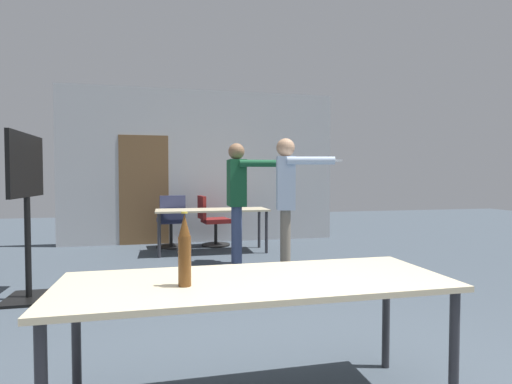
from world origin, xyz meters
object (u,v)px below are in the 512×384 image
Objects in this scene: office_chair_far_right at (212,223)px; office_chair_far_left at (171,223)px; beer_bottle at (185,251)px; person_center_tall at (287,192)px; tv_screen at (27,198)px; person_right_polo at (237,191)px.

office_chair_far_left is at bearing -93.19° from office_chair_far_right.
person_center_tall is at bearing 63.89° from beer_bottle.
tv_screen is at bearing 120.47° from beer_bottle.
tv_screen is 2.92m from beer_bottle.
tv_screen reaches higher than office_chair_far_left.
office_chair_far_left is (-0.72, -0.06, 0.02)m from office_chair_far_right.
tv_screen is 0.97× the size of person_center_tall.
office_chair_far_left is at bearing -135.53° from person_center_tall.
person_right_polo is 3.80m from beer_bottle.
person_center_tall is at bearing 34.62° from person_right_polo.
beer_bottle is (-0.93, -3.68, -0.16)m from person_right_polo.
person_right_polo is 1.92m from office_chair_far_left.
beer_bottle is at bearing -96.64° from office_chair_far_left.
beer_bottle is at bearing -149.53° from tv_screen.
office_chair_far_right is 0.73m from office_chair_far_left.
beer_bottle is (1.48, -2.51, -0.15)m from tv_screen.
office_chair_far_right is at bearing -172.07° from person_right_polo.
person_right_polo is 1.85× the size of office_chair_far_left.
person_right_polo is at bearing -66.23° from office_chair_far_left.
person_right_polo is at bearing -1.59° from office_chair_far_right.
person_center_tall is 2.58m from office_chair_far_right.
tv_screen is 1.81× the size of office_chair_far_left.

